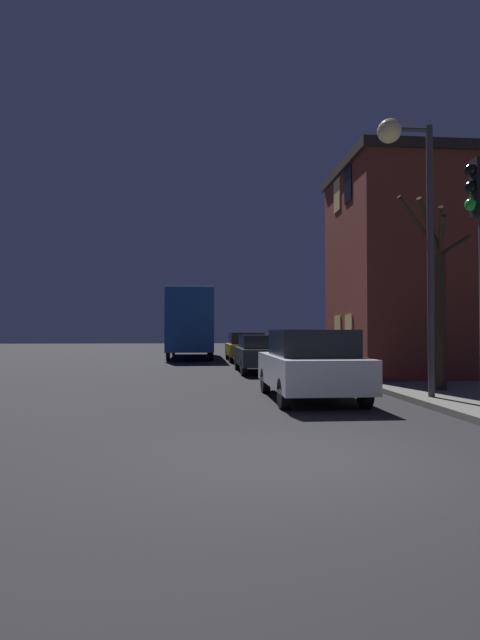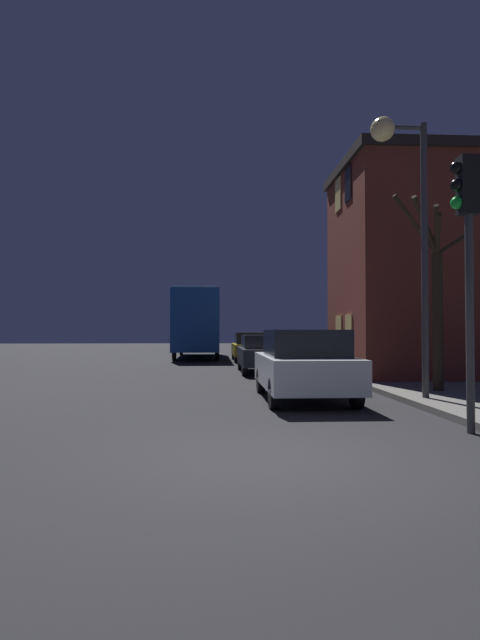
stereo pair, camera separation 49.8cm
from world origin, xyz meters
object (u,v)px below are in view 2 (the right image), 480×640
streetlamp (402,187)px  car_mid_lane (263,353)px  bus (198,319)px  car_near_lane (304,364)px  bare_tree (436,296)px  traffic_light (467,234)px  car_far_lane (251,346)px

streetlamp → car_mid_lane: size_ratio=1.43×
bus → car_near_lane: bus is taller
bare_tree → traffic_light: bearing=-108.9°
traffic_light → car_far_lane: (-1.86, 18.52, -2.26)m
bus → car_near_lane: size_ratio=2.31×
streetlamp → bare_tree: streetlamp is taller
car_mid_lane → car_far_lane: size_ratio=0.93×
streetlamp → car_far_lane: size_ratio=1.32×
car_near_lane → car_mid_lane: 7.48m
car_near_lane → car_far_lane: (-0.03, 14.75, -0.03)m
streetlamp → car_mid_lane: streetlamp is taller
bare_tree → car_far_lane: bare_tree is taller
bare_tree → car_mid_lane: size_ratio=1.10×
bare_tree → car_far_lane: 14.77m
car_near_lane → traffic_light: bearing=-64.2°
streetlamp → bus: size_ratio=0.64×
streetlamp → bus: 20.15m
bus → car_mid_lane: bearing=-76.0°
streetlamp → bare_tree: 2.82m
car_far_lane → bus: bearing=126.4°
car_mid_lane → car_far_lane: 7.27m
bus → car_far_lane: 5.12m
streetlamp → car_near_lane: streetlamp is taller
car_far_lane → traffic_light: bearing=-84.3°
traffic_light → bus: traffic_light is taller
bus → car_mid_lane: 11.65m
car_mid_lane → bus: bearing=104.0°
traffic_light → streetlamp: bearing=86.5°
car_near_lane → car_mid_lane: bearing=91.0°
streetlamp → car_near_lane: bearing=160.7°
car_near_lane → car_mid_lane: (-0.14, 7.48, -0.07)m
bare_tree → bus: (-6.20, 18.24, -0.10)m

